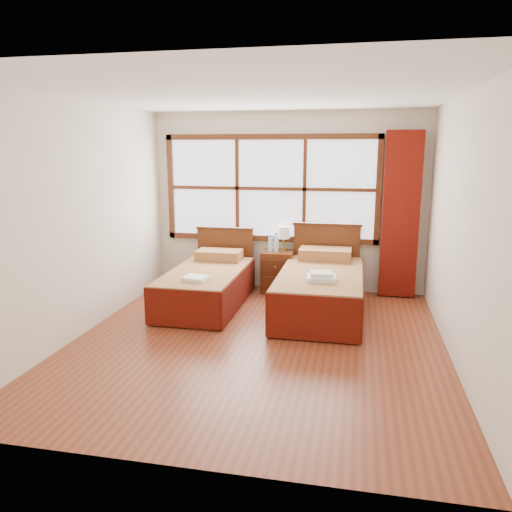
# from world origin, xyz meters

# --- Properties ---
(floor) EXTENTS (4.50, 4.50, 0.00)m
(floor) POSITION_xyz_m (0.00, 0.00, 0.00)
(floor) COLOR brown
(floor) RESTS_ON ground
(ceiling) EXTENTS (4.50, 4.50, 0.00)m
(ceiling) POSITION_xyz_m (0.00, 0.00, 2.60)
(ceiling) COLOR white
(ceiling) RESTS_ON wall_back
(wall_back) EXTENTS (4.00, 0.00, 4.00)m
(wall_back) POSITION_xyz_m (0.00, 2.25, 1.30)
(wall_back) COLOR silver
(wall_back) RESTS_ON floor
(wall_left) EXTENTS (0.00, 4.50, 4.50)m
(wall_left) POSITION_xyz_m (-2.00, 0.00, 1.30)
(wall_left) COLOR silver
(wall_left) RESTS_ON floor
(wall_right) EXTENTS (0.00, 4.50, 4.50)m
(wall_right) POSITION_xyz_m (2.00, 0.00, 1.30)
(wall_right) COLOR silver
(wall_right) RESTS_ON floor
(window) EXTENTS (3.16, 0.06, 1.56)m
(window) POSITION_xyz_m (-0.25, 2.21, 1.50)
(window) COLOR white
(window) RESTS_ON wall_back
(curtain) EXTENTS (0.50, 0.16, 2.30)m
(curtain) POSITION_xyz_m (1.60, 2.11, 1.17)
(curtain) COLOR maroon
(curtain) RESTS_ON wall_back
(bed_left) EXTENTS (0.95, 1.97, 0.92)m
(bed_left) POSITION_xyz_m (-0.93, 1.20, 0.28)
(bed_left) COLOR #431F0E
(bed_left) RESTS_ON floor
(bed_right) EXTENTS (1.05, 2.07, 1.02)m
(bed_right) POSITION_xyz_m (0.60, 1.20, 0.31)
(bed_right) COLOR #431F0E
(bed_right) RESTS_ON floor
(nightstand) EXTENTS (0.46, 0.45, 0.61)m
(nightstand) POSITION_xyz_m (-0.10, 1.99, 0.30)
(nightstand) COLOR #522712
(nightstand) RESTS_ON floor
(towels_left) EXTENTS (0.32, 0.29, 0.04)m
(towels_left) POSITION_xyz_m (-0.90, 0.63, 0.51)
(towels_left) COLOR white
(towels_left) RESTS_ON bed_left
(towels_right) EXTENTS (0.37, 0.34, 0.10)m
(towels_right) POSITION_xyz_m (0.63, 0.72, 0.59)
(towels_right) COLOR white
(towels_right) RESTS_ON bed_right
(lamp) EXTENTS (0.18, 0.18, 0.35)m
(lamp) POSITION_xyz_m (-0.04, 2.13, 0.86)
(lamp) COLOR gold
(lamp) RESTS_ON nightstand
(bottle_near) EXTENTS (0.06, 0.06, 0.24)m
(bottle_near) POSITION_xyz_m (-0.21, 1.99, 0.72)
(bottle_near) COLOR #C1E2F8
(bottle_near) RESTS_ON nightstand
(bottle_far) EXTENTS (0.07, 0.07, 0.27)m
(bottle_far) POSITION_xyz_m (-0.12, 1.98, 0.73)
(bottle_far) COLOR #C1E2F8
(bottle_far) RESTS_ON nightstand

